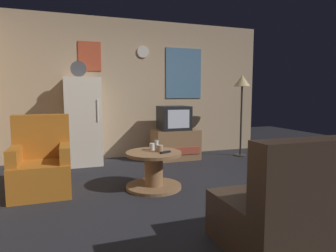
{
  "coord_description": "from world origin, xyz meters",
  "views": [
    {
      "loc": [
        -1.3,
        -3.15,
        1.22
      ],
      "look_at": [
        0.1,
        0.9,
        0.75
      ],
      "focal_mm": 31.13,
      "sensor_mm": 36.0,
      "label": 1
    }
  ],
  "objects_px": {
    "fridge": "(83,121)",
    "wine_glass": "(156,146)",
    "crt_tv": "(174,118)",
    "coffee_table": "(154,170)",
    "remote_control": "(165,152)",
    "tv_stand": "(175,144)",
    "standing_lamp": "(242,87)",
    "mug_ceramic_white": "(152,147)",
    "couch": "(326,206)",
    "armchair": "(42,166)",
    "mug_ceramic_tan": "(160,149)"
  },
  "relations": [
    {
      "from": "tv_stand",
      "to": "coffee_table",
      "type": "height_order",
      "value": "tv_stand"
    },
    {
      "from": "wine_glass",
      "to": "remote_control",
      "type": "bearing_deg",
      "value": -58.49
    },
    {
      "from": "mug_ceramic_white",
      "to": "remote_control",
      "type": "relative_size",
      "value": 0.6
    },
    {
      "from": "standing_lamp",
      "to": "coffee_table",
      "type": "height_order",
      "value": "standing_lamp"
    },
    {
      "from": "couch",
      "to": "coffee_table",
      "type": "bearing_deg",
      "value": 117.16
    },
    {
      "from": "tv_stand",
      "to": "mug_ceramic_tan",
      "type": "distance_m",
      "value": 1.76
    },
    {
      "from": "standing_lamp",
      "to": "wine_glass",
      "type": "bearing_deg",
      "value": -147.72
    },
    {
      "from": "coffee_table",
      "to": "mug_ceramic_white",
      "type": "height_order",
      "value": "mug_ceramic_white"
    },
    {
      "from": "mug_ceramic_tan",
      "to": "fridge",
      "type": "bearing_deg",
      "value": 116.62
    },
    {
      "from": "fridge",
      "to": "coffee_table",
      "type": "relative_size",
      "value": 2.46
    },
    {
      "from": "mug_ceramic_tan",
      "to": "remote_control",
      "type": "distance_m",
      "value": 0.1
    },
    {
      "from": "fridge",
      "to": "crt_tv",
      "type": "bearing_deg",
      "value": -5.81
    },
    {
      "from": "standing_lamp",
      "to": "coffee_table",
      "type": "distance_m",
      "value": 2.82
    },
    {
      "from": "standing_lamp",
      "to": "wine_glass",
      "type": "distance_m",
      "value": 2.68
    },
    {
      "from": "fridge",
      "to": "tv_stand",
      "type": "xyz_separation_m",
      "value": [
        1.66,
        -0.16,
        -0.48
      ]
    },
    {
      "from": "crt_tv",
      "to": "couch",
      "type": "xyz_separation_m",
      "value": [
        0.09,
        -3.33,
        -0.47
      ]
    },
    {
      "from": "coffee_table",
      "to": "remote_control",
      "type": "xyz_separation_m",
      "value": [
        0.12,
        -0.12,
        0.25
      ]
    },
    {
      "from": "standing_lamp",
      "to": "mug_ceramic_white",
      "type": "xyz_separation_m",
      "value": [
        -2.18,
        -1.24,
        -0.83
      ]
    },
    {
      "from": "tv_stand",
      "to": "standing_lamp",
      "type": "height_order",
      "value": "standing_lamp"
    },
    {
      "from": "standing_lamp",
      "to": "crt_tv",
      "type": "bearing_deg",
      "value": 174.03
    },
    {
      "from": "armchair",
      "to": "remote_control",
      "type": "bearing_deg",
      "value": -15.57
    },
    {
      "from": "crt_tv",
      "to": "coffee_table",
      "type": "height_order",
      "value": "crt_tv"
    },
    {
      "from": "coffee_table",
      "to": "remote_control",
      "type": "distance_m",
      "value": 0.3
    },
    {
      "from": "coffee_table",
      "to": "wine_glass",
      "type": "bearing_deg",
      "value": 9.2
    },
    {
      "from": "coffee_table",
      "to": "armchair",
      "type": "xyz_separation_m",
      "value": [
        -1.36,
        0.29,
        0.1
      ]
    },
    {
      "from": "standing_lamp",
      "to": "couch",
      "type": "bearing_deg",
      "value": -111.72
    },
    {
      "from": "crt_tv",
      "to": "mug_ceramic_white",
      "type": "bearing_deg",
      "value": -120.57
    },
    {
      "from": "wine_glass",
      "to": "remote_control",
      "type": "distance_m",
      "value": 0.16
    },
    {
      "from": "tv_stand",
      "to": "couch",
      "type": "distance_m",
      "value": 3.33
    },
    {
      "from": "mug_ceramic_white",
      "to": "wine_glass",
      "type": "bearing_deg",
      "value": -80.64
    },
    {
      "from": "fridge",
      "to": "wine_glass",
      "type": "bearing_deg",
      "value": -63.74
    },
    {
      "from": "couch",
      "to": "remote_control",
      "type": "bearing_deg",
      "value": 115.61
    },
    {
      "from": "mug_ceramic_white",
      "to": "mug_ceramic_tan",
      "type": "bearing_deg",
      "value": -71.69
    },
    {
      "from": "fridge",
      "to": "remote_control",
      "type": "distance_m",
      "value": 2.03
    },
    {
      "from": "mug_ceramic_white",
      "to": "tv_stand",
      "type": "bearing_deg",
      "value": 58.39
    },
    {
      "from": "standing_lamp",
      "to": "mug_ceramic_white",
      "type": "distance_m",
      "value": 2.64
    },
    {
      "from": "armchair",
      "to": "couch",
      "type": "height_order",
      "value": "armchair"
    },
    {
      "from": "coffee_table",
      "to": "crt_tv",
      "type": "bearing_deg",
      "value": 61.06
    },
    {
      "from": "tv_stand",
      "to": "armchair",
      "type": "distance_m",
      "value": 2.54
    },
    {
      "from": "fridge",
      "to": "wine_glass",
      "type": "relative_size",
      "value": 11.8
    },
    {
      "from": "crt_tv",
      "to": "armchair",
      "type": "distance_m",
      "value": 2.55
    },
    {
      "from": "mug_ceramic_white",
      "to": "mug_ceramic_tan",
      "type": "distance_m",
      "value": 0.18
    },
    {
      "from": "mug_ceramic_white",
      "to": "remote_control",
      "type": "bearing_deg",
      "value": -68.59
    },
    {
      "from": "fridge",
      "to": "tv_stand",
      "type": "relative_size",
      "value": 2.11
    },
    {
      "from": "fridge",
      "to": "mug_ceramic_white",
      "type": "xyz_separation_m",
      "value": [
        0.8,
        -1.55,
        -0.23
      ]
    },
    {
      "from": "mug_ceramic_tan",
      "to": "tv_stand",
      "type": "bearing_deg",
      "value": 62.88
    },
    {
      "from": "wine_glass",
      "to": "mug_ceramic_white",
      "type": "relative_size",
      "value": 1.67
    },
    {
      "from": "tv_stand",
      "to": "crt_tv",
      "type": "bearing_deg",
      "value": -178.43
    },
    {
      "from": "tv_stand",
      "to": "remote_control",
      "type": "distance_m",
      "value": 1.81
    },
    {
      "from": "coffee_table",
      "to": "remote_control",
      "type": "relative_size",
      "value": 4.8
    }
  ]
}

